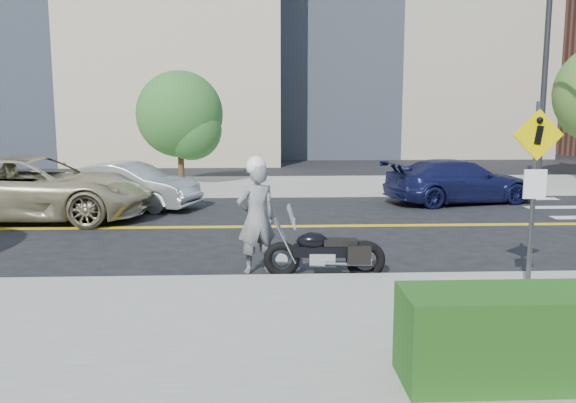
{
  "coord_description": "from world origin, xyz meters",
  "views": [
    {
      "loc": [
        0.02,
        -15.38,
        3.09
      ],
      "look_at": [
        0.55,
        -3.45,
        1.2
      ],
      "focal_mm": 38.0,
      "sensor_mm": 36.0,
      "label": 1
    }
  ],
  "objects_px": {
    "pedestrian_sign": "(535,180)",
    "motorcyclist": "(256,215)",
    "parked_car_blue": "(459,181)",
    "parked_car_silver": "(130,186)",
    "motorcycle": "(325,241)",
    "suv": "(34,188)"
  },
  "relations": [
    {
      "from": "parked_car_silver",
      "to": "motorcycle",
      "type": "bearing_deg",
      "value": -126.13
    },
    {
      "from": "motorcycle",
      "to": "suv",
      "type": "relative_size",
      "value": 0.34
    },
    {
      "from": "parked_car_blue",
      "to": "pedestrian_sign",
      "type": "bearing_deg",
      "value": 154.38
    },
    {
      "from": "parked_car_blue",
      "to": "motorcycle",
      "type": "bearing_deg",
      "value": 134.32
    },
    {
      "from": "pedestrian_sign",
      "to": "parked_car_silver",
      "type": "height_order",
      "value": "pedestrian_sign"
    },
    {
      "from": "pedestrian_sign",
      "to": "parked_car_silver",
      "type": "xyz_separation_m",
      "value": [
        -8.14,
        9.31,
        -1.27
      ]
    },
    {
      "from": "parked_car_blue",
      "to": "parked_car_silver",
      "type": "bearing_deg",
      "value": 79.74
    },
    {
      "from": "pedestrian_sign",
      "to": "motorcyclist",
      "type": "bearing_deg",
      "value": 154.78
    },
    {
      "from": "pedestrian_sign",
      "to": "suv",
      "type": "bearing_deg",
      "value": 143.9
    },
    {
      "from": "motorcycle",
      "to": "parked_car_blue",
      "type": "xyz_separation_m",
      "value": [
        5.14,
        8.2,
        0.05
      ]
    },
    {
      "from": "pedestrian_sign",
      "to": "motorcyclist",
      "type": "xyz_separation_m",
      "value": [
        -4.28,
        2.01,
        -0.87
      ]
    },
    {
      "from": "suv",
      "to": "parked_car_blue",
      "type": "distance_m",
      "value": 12.67
    },
    {
      "from": "pedestrian_sign",
      "to": "motorcycle",
      "type": "bearing_deg",
      "value": 150.53
    },
    {
      "from": "motorcyclist",
      "to": "parked_car_silver",
      "type": "distance_m",
      "value": 8.27
    },
    {
      "from": "parked_car_blue",
      "to": "suv",
      "type": "bearing_deg",
      "value": 87.2
    },
    {
      "from": "motorcyclist",
      "to": "suv",
      "type": "height_order",
      "value": "motorcyclist"
    },
    {
      "from": "pedestrian_sign",
      "to": "suv",
      "type": "distance_m",
      "value": 12.84
    },
    {
      "from": "parked_car_silver",
      "to": "parked_car_blue",
      "type": "bearing_deg",
      "value": -66.68
    },
    {
      "from": "motorcycle",
      "to": "suv",
      "type": "bearing_deg",
      "value": 145.5
    },
    {
      "from": "motorcyclist",
      "to": "motorcycle",
      "type": "bearing_deg",
      "value": 146.44
    },
    {
      "from": "suv",
      "to": "parked_car_silver",
      "type": "relative_size",
      "value": 1.49
    },
    {
      "from": "motorcyclist",
      "to": "motorcycle",
      "type": "distance_m",
      "value": 1.36
    }
  ]
}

